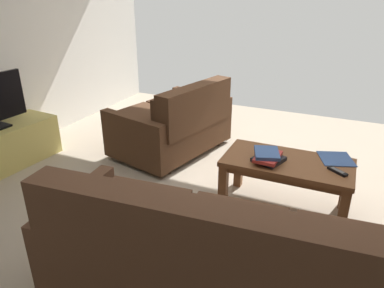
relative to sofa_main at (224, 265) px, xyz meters
name	(u,v)px	position (x,y,z in m)	size (l,w,h in m)	color
ground_plane	(255,212)	(0.10, -1.12, -0.39)	(5.92, 5.61, 0.01)	tan
sofa_main	(224,265)	(0.00, 0.00, 0.00)	(2.11, 0.95, 0.91)	black
loveseat_near	(175,123)	(1.27, -1.93, -0.03)	(1.13, 1.43, 0.83)	black
coffee_table	(287,169)	(-0.10, -1.27, 0.00)	(1.03, 0.53, 0.46)	brown
book_stack	(268,156)	(0.05, -1.18, 0.12)	(0.28, 0.30, 0.09)	black
tv_remote	(337,171)	(-0.48, -1.21, 0.09)	(0.16, 0.13, 0.02)	black
loose_magazine	(336,159)	(-0.45, -1.45, 0.08)	(0.25, 0.27, 0.01)	#385693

